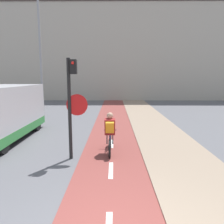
# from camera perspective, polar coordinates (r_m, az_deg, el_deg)

# --- Properties ---
(building_row_background) EXTENTS (60.00, 5.20, 11.17)m
(building_row_background) POSITION_cam_1_polar(r_m,az_deg,el_deg) (27.47, 0.40, 15.27)
(building_row_background) COLOR #B2A899
(building_row_background) RESTS_ON ground_plane
(traffic_light_pole) EXTENTS (0.67, 0.25, 3.20)m
(traffic_light_pole) POSITION_cam_1_polar(r_m,az_deg,el_deg) (6.92, -10.42, 3.64)
(traffic_light_pole) COLOR black
(traffic_light_pole) RESTS_ON ground_plane
(street_lamp_far) EXTENTS (0.36, 0.36, 8.20)m
(street_lamp_far) POSITION_cam_1_polar(r_m,az_deg,el_deg) (15.46, -18.34, 17.10)
(street_lamp_far) COLOR gray
(street_lamp_far) RESTS_ON ground_plane
(cyclist_near) EXTENTS (0.46, 1.63, 1.43)m
(cyclist_near) POSITION_cam_1_polar(r_m,az_deg,el_deg) (7.56, -0.55, -5.64)
(cyclist_near) COLOR black
(cyclist_near) RESTS_ON ground_plane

